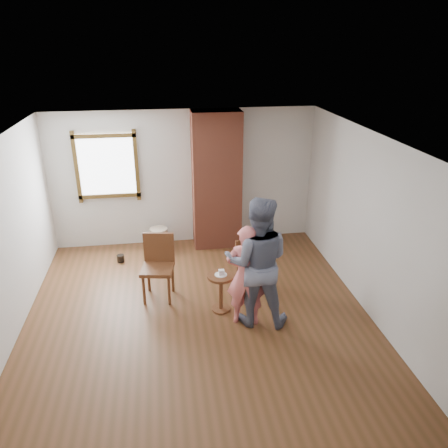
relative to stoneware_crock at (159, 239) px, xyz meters
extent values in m
plane|color=brown|center=(0.53, -2.40, -0.22)|extent=(5.50, 5.50, 0.00)
cube|color=silver|center=(0.53, 0.35, 1.08)|extent=(5.00, 0.04, 2.60)
cube|color=silver|center=(3.03, -2.40, 1.08)|extent=(0.04, 5.50, 2.60)
cube|color=white|center=(0.53, -2.40, 2.38)|extent=(5.00, 5.50, 0.04)
cube|color=brown|center=(-0.87, 0.31, 1.38)|extent=(1.14, 0.06, 1.34)
cube|color=white|center=(-0.87, 0.33, 1.38)|extent=(1.00, 0.02, 1.20)
cube|color=#B0573E|center=(1.13, 0.10, 1.08)|extent=(0.90, 0.50, 2.60)
cylinder|color=tan|center=(0.00, 0.00, 0.00)|extent=(0.38, 0.38, 0.44)
cylinder|color=black|center=(-0.71, -0.41, -0.15)|extent=(0.14, 0.14, 0.13)
cube|color=brown|center=(-0.03, -1.71, 0.29)|extent=(0.55, 0.55, 0.06)
cylinder|color=brown|center=(-0.25, -1.87, 0.04)|extent=(0.05, 0.05, 0.51)
cylinder|color=brown|center=(0.13, -1.93, 0.04)|extent=(0.05, 0.05, 0.51)
cylinder|color=brown|center=(-0.18, -1.49, 0.04)|extent=(0.05, 0.05, 0.51)
cylinder|color=brown|center=(0.20, -1.55, 0.04)|extent=(0.05, 0.05, 0.51)
cube|color=brown|center=(0.01, -1.50, 0.55)|extent=(0.48, 0.13, 0.51)
cube|color=brown|center=(1.43, -1.65, 0.19)|extent=(0.44, 0.44, 0.04)
cylinder|color=brown|center=(1.31, -1.83, -0.02)|extent=(0.04, 0.04, 0.40)
cylinder|color=brown|center=(1.61, -1.77, -0.02)|extent=(0.04, 0.04, 0.40)
cylinder|color=brown|center=(1.26, -1.53, -0.02)|extent=(0.04, 0.04, 0.40)
cylinder|color=brown|center=(1.56, -1.47, -0.02)|extent=(0.04, 0.04, 0.40)
cube|color=brown|center=(1.40, -1.49, 0.39)|extent=(0.38, 0.11, 0.40)
cylinder|color=brown|center=(0.89, -2.19, 0.36)|extent=(0.40, 0.40, 0.04)
cylinder|color=brown|center=(0.89, -2.19, 0.07)|extent=(0.06, 0.06, 0.54)
cylinder|color=brown|center=(0.89, -2.19, -0.20)|extent=(0.28, 0.28, 0.03)
cylinder|color=white|center=(0.89, -2.19, 0.39)|extent=(0.18, 0.18, 0.01)
cube|color=white|center=(0.90, -2.19, 0.42)|extent=(0.08, 0.07, 0.06)
imported|color=#161E3E|center=(1.35, -2.51, 0.73)|extent=(1.06, 0.91, 1.89)
imported|color=#EA7575|center=(1.19, -2.52, 0.54)|extent=(0.62, 0.49, 1.51)
camera|label=1|loc=(0.12, -7.67, 3.58)|focal=35.00mm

